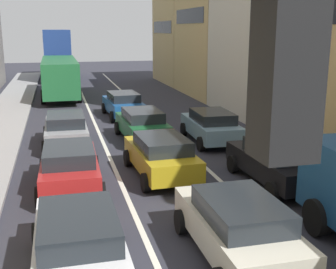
{
  "coord_description": "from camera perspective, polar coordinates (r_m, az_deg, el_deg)",
  "views": [
    {
      "loc": [
        -3.65,
        -2.42,
        5.18
      ],
      "look_at": [
        0.0,
        12.0,
        1.6
      ],
      "focal_mm": 47.21,
      "sensor_mm": 36.0,
      "label": 1
    }
  ],
  "objects": [
    {
      "name": "lane_stripe_left",
      "position": [
        23.09,
        -8.99,
        0.41
      ],
      "size": [
        0.16,
        60.0,
        0.01
      ],
      "primitive_type": "cube",
      "color": "silver",
      "rests_on": "ground"
    },
    {
      "name": "lane_stripe_right",
      "position": [
        23.62,
        -0.76,
        0.87
      ],
      "size": [
        0.16,
        60.0,
        0.01
      ],
      "primitive_type": "cube",
      "color": "silver",
      "rests_on": "ground"
    },
    {
      "name": "building_row_right",
      "position": [
        27.48,
        15.86,
        14.53
      ],
      "size": [
        7.2,
        43.9,
        13.99
      ],
      "rotation": [
        0.0,
        0.0,
        -1.57
      ],
      "color": "tan",
      "rests_on": "ground"
    },
    {
      "name": "sedan_centre_lane_second",
      "position": [
        10.4,
        9.01,
        -11.55
      ],
      "size": [
        2.06,
        4.3,
        1.49
      ],
      "rotation": [
        0.0,
        0.0,
        1.57
      ],
      "color": "beige",
      "rests_on": "ground"
    },
    {
      "name": "wagon_left_lane_second",
      "position": [
        9.75,
        -11.47,
        -13.45
      ],
      "size": [
        2.06,
        4.3,
        1.49
      ],
      "rotation": [
        0.0,
        0.0,
        1.57
      ],
      "color": "silver",
      "rests_on": "ground"
    },
    {
      "name": "hatchback_centre_lane_third",
      "position": [
        15.76,
        -0.9,
        -2.62
      ],
      "size": [
        2.21,
        4.37,
        1.49
      ],
      "rotation": [
        0.0,
        0.0,
        1.61
      ],
      "color": "#B29319",
      "rests_on": "ground"
    },
    {
      "name": "sedan_left_lane_third",
      "position": [
        14.86,
        -12.6,
        -3.95
      ],
      "size": [
        2.14,
        4.34,
        1.49
      ],
      "rotation": [
        0.0,
        0.0,
        1.55
      ],
      "color": "#A51E1E",
      "rests_on": "ground"
    },
    {
      "name": "coupe_centre_lane_fourth",
      "position": [
        20.85,
        -3.37,
        1.37
      ],
      "size": [
        2.19,
        4.36,
        1.49
      ],
      "rotation": [
        0.0,
        0.0,
        1.61
      ],
      "color": "#19592D",
      "rests_on": "ground"
    },
    {
      "name": "sedan_left_lane_fourth",
      "position": [
        20.3,
        -13.03,
        0.71
      ],
      "size": [
        2.08,
        4.31,
        1.49
      ],
      "rotation": [
        0.0,
        0.0,
        1.57
      ],
      "color": "gray",
      "rests_on": "ground"
    },
    {
      "name": "sedan_centre_lane_fifth",
      "position": [
        26.57,
        -5.81,
        3.96
      ],
      "size": [
        2.25,
        4.39,
        1.49
      ],
      "rotation": [
        0.0,
        0.0,
        1.62
      ],
      "color": "#194C8C",
      "rests_on": "ground"
    },
    {
      "name": "sedan_right_lane_behind_truck",
      "position": [
        15.43,
        13.87,
        -3.38
      ],
      "size": [
        2.18,
        4.36,
        1.49
      ],
      "rotation": [
        0.0,
        0.0,
        1.6
      ],
      "color": "black",
      "rests_on": "ground"
    },
    {
      "name": "wagon_right_lane_far",
      "position": [
        20.58,
        5.6,
        1.17
      ],
      "size": [
        2.16,
        4.35,
        1.49
      ],
      "rotation": [
        0.0,
        0.0,
        1.54
      ],
      "color": "#759EB7",
      "rests_on": "ground"
    },
    {
      "name": "bus_mid_queue_primary",
      "position": [
        35.14,
        -13.81,
        7.56
      ],
      "size": [
        2.83,
        10.51,
        2.9
      ],
      "rotation": [
        0.0,
        0.0,
        1.57
      ],
      "color": "#1E6033",
      "rests_on": "ground"
    },
    {
      "name": "bus_far_queue_secondary",
      "position": [
        48.03,
        -14.17,
        10.32
      ],
      "size": [
        2.89,
        10.53,
        5.06
      ],
      "rotation": [
        0.0,
        0.0,
        1.58
      ],
      "color": "navy",
      "rests_on": "ground"
    }
  ]
}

